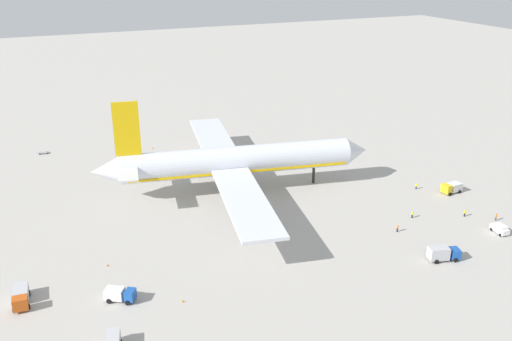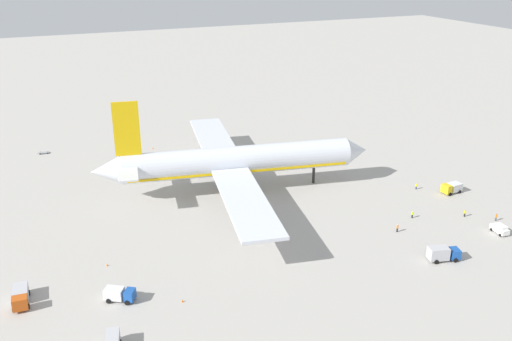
{
  "view_description": "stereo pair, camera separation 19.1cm",
  "coord_description": "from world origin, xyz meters",
  "px_view_note": "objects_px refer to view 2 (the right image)",
  "views": [
    {
      "loc": [
        -47.4,
        -119.83,
        56.76
      ],
      "look_at": [
        3.07,
        -3.86,
        6.16
      ],
      "focal_mm": 39.1,
      "sensor_mm": 36.0,
      "label": 1
    },
    {
      "loc": [
        -47.23,
        -119.91,
        56.76
      ],
      "look_at": [
        3.07,
        -3.86,
        6.16
      ],
      "focal_mm": 39.1,
      "sensor_mm": 36.0,
      "label": 2
    }
  ],
  "objects_px": {
    "ground_worker_5": "(416,186)",
    "service_truck_1": "(20,296)",
    "service_truck_4": "(119,294)",
    "ground_worker_4": "(412,214)",
    "service_truck_5": "(452,188)",
    "service_van": "(500,229)",
    "ground_worker_1": "(397,228)",
    "traffic_cone_3": "(107,265)",
    "ground_worker_2": "(496,217)",
    "traffic_cone_0": "(153,148)",
    "airliner": "(234,161)",
    "ground_worker_0": "(465,213)",
    "service_truck_0": "(443,253)",
    "traffic_cone_1": "(182,301)",
    "traffic_cone_2": "(211,135)",
    "baggage_cart_0": "(44,153)"
  },
  "relations": [
    {
      "from": "ground_worker_5",
      "to": "service_truck_1",
      "type": "bearing_deg",
      "value": -172.37
    },
    {
      "from": "service_truck_4",
      "to": "ground_worker_4",
      "type": "xyz_separation_m",
      "value": [
        66.71,
        5.75,
        -0.5
      ]
    },
    {
      "from": "service_truck_5",
      "to": "service_van",
      "type": "xyz_separation_m",
      "value": [
        -5.17,
        -20.69,
        -0.39
      ]
    },
    {
      "from": "service_van",
      "to": "ground_worker_1",
      "type": "relative_size",
      "value": 2.4
    },
    {
      "from": "traffic_cone_3",
      "to": "ground_worker_4",
      "type": "bearing_deg",
      "value": -5.64
    },
    {
      "from": "service_truck_4",
      "to": "ground_worker_2",
      "type": "xyz_separation_m",
      "value": [
        82.99,
        -2.83,
        -0.46
      ]
    },
    {
      "from": "service_truck_1",
      "to": "traffic_cone_0",
      "type": "height_order",
      "value": "service_truck_1"
    },
    {
      "from": "airliner",
      "to": "ground_worker_1",
      "type": "relative_size",
      "value": 45.02
    },
    {
      "from": "ground_worker_5",
      "to": "ground_worker_0",
      "type": "bearing_deg",
      "value": -89.47
    },
    {
      "from": "ground_worker_0",
      "to": "service_truck_0",
      "type": "bearing_deg",
      "value": -143.56
    },
    {
      "from": "traffic_cone_1",
      "to": "traffic_cone_2",
      "type": "bearing_deg",
      "value": 67.83
    },
    {
      "from": "service_truck_4",
      "to": "ground_worker_5",
      "type": "bearing_deg",
      "value": 13.36
    },
    {
      "from": "ground_worker_2",
      "to": "ground_worker_5",
      "type": "distance_m",
      "value": 21.92
    },
    {
      "from": "ground_worker_0",
      "to": "traffic_cone_2",
      "type": "bearing_deg",
      "value": 113.31
    },
    {
      "from": "baggage_cart_0",
      "to": "traffic_cone_1",
      "type": "bearing_deg",
      "value": -79.5
    },
    {
      "from": "service_van",
      "to": "ground_worker_5",
      "type": "xyz_separation_m",
      "value": [
        -1.34,
        26.07,
        -0.22
      ]
    },
    {
      "from": "service_truck_0",
      "to": "service_truck_1",
      "type": "xyz_separation_m",
      "value": [
        -76.02,
        17.51,
        -0.16
      ]
    },
    {
      "from": "ground_worker_2",
      "to": "traffic_cone_1",
      "type": "xyz_separation_m",
      "value": [
        -73.2,
        -1.91,
        -0.61
      ]
    },
    {
      "from": "ground_worker_1",
      "to": "ground_worker_5",
      "type": "relative_size",
      "value": 1.1
    },
    {
      "from": "service_truck_4",
      "to": "traffic_cone_1",
      "type": "height_order",
      "value": "service_truck_4"
    },
    {
      "from": "traffic_cone_2",
      "to": "ground_worker_5",
      "type": "bearing_deg",
      "value": -61.31
    },
    {
      "from": "service_truck_0",
      "to": "traffic_cone_0",
      "type": "xyz_separation_m",
      "value": [
        -36.35,
        86.52,
        -1.28
      ]
    },
    {
      "from": "service_truck_0",
      "to": "ground_worker_1",
      "type": "xyz_separation_m",
      "value": [
        -0.83,
        13.15,
        -0.65
      ]
    },
    {
      "from": "service_truck_0",
      "to": "traffic_cone_0",
      "type": "relative_size",
      "value": 11.94
    },
    {
      "from": "ground_worker_1",
      "to": "ground_worker_4",
      "type": "height_order",
      "value": "ground_worker_1"
    },
    {
      "from": "service_van",
      "to": "service_truck_4",
      "type": "bearing_deg",
      "value": 174.55
    },
    {
      "from": "service_truck_4",
      "to": "ground_worker_0",
      "type": "height_order",
      "value": "service_truck_4"
    },
    {
      "from": "service_truck_1",
      "to": "ground_worker_5",
      "type": "bearing_deg",
      "value": 7.63
    },
    {
      "from": "airliner",
      "to": "service_van",
      "type": "relative_size",
      "value": 18.76
    },
    {
      "from": "service_truck_1",
      "to": "baggage_cart_0",
      "type": "bearing_deg",
      "value": 83.37
    },
    {
      "from": "service_van",
      "to": "airliner",
      "type": "bearing_deg",
      "value": 135.04
    },
    {
      "from": "service_truck_5",
      "to": "ground_worker_4",
      "type": "distance_m",
      "value": 19.23
    },
    {
      "from": "ground_worker_0",
      "to": "ground_worker_4",
      "type": "relative_size",
      "value": 1.02
    },
    {
      "from": "service_truck_4",
      "to": "baggage_cart_0",
      "type": "xyz_separation_m",
      "value": [
        -6.63,
        83.9,
        -1.08
      ]
    },
    {
      "from": "airliner",
      "to": "ground_worker_1",
      "type": "xyz_separation_m",
      "value": [
        24.09,
        -34.64,
        -6.89
      ]
    },
    {
      "from": "service_truck_4",
      "to": "service_truck_5",
      "type": "bearing_deg",
      "value": 8.84
    },
    {
      "from": "ground_worker_1",
      "to": "service_truck_0",
      "type": "bearing_deg",
      "value": -86.38
    },
    {
      "from": "ground_worker_2",
      "to": "traffic_cone_2",
      "type": "xyz_separation_m",
      "value": [
        -38.68,
        82.79,
        -0.61
      ]
    },
    {
      "from": "ground_worker_2",
      "to": "ground_worker_5",
      "type": "bearing_deg",
      "value": 103.33
    },
    {
      "from": "traffic_cone_0",
      "to": "service_truck_5",
      "type": "bearing_deg",
      "value": -45.64
    },
    {
      "from": "airliner",
      "to": "ground_worker_5",
      "type": "distance_m",
      "value": 46.6
    },
    {
      "from": "service_truck_0",
      "to": "service_truck_1",
      "type": "height_order",
      "value": "service_truck_0"
    },
    {
      "from": "traffic_cone_1",
      "to": "ground_worker_4",
      "type": "bearing_deg",
      "value": 10.44
    },
    {
      "from": "ground_worker_2",
      "to": "traffic_cone_2",
      "type": "height_order",
      "value": "ground_worker_2"
    },
    {
      "from": "service_truck_4",
      "to": "ground_worker_0",
      "type": "distance_m",
      "value": 78.11
    },
    {
      "from": "ground_worker_4",
      "to": "traffic_cone_3",
      "type": "xyz_separation_m",
      "value": [
        -66.84,
        6.6,
        -0.57
      ]
    },
    {
      "from": "traffic_cone_1",
      "to": "traffic_cone_3",
      "type": "relative_size",
      "value": 1.0
    },
    {
      "from": "ground_worker_1",
      "to": "traffic_cone_3",
      "type": "xyz_separation_m",
      "value": [
        -59.63,
        10.74,
        -0.62
      ]
    },
    {
      "from": "service_van",
      "to": "service_truck_1",
      "type": "bearing_deg",
      "value": 171.9
    },
    {
      "from": "airliner",
      "to": "service_truck_4",
      "type": "xyz_separation_m",
      "value": [
        -35.41,
        -36.24,
        -6.44
      ]
    }
  ]
}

